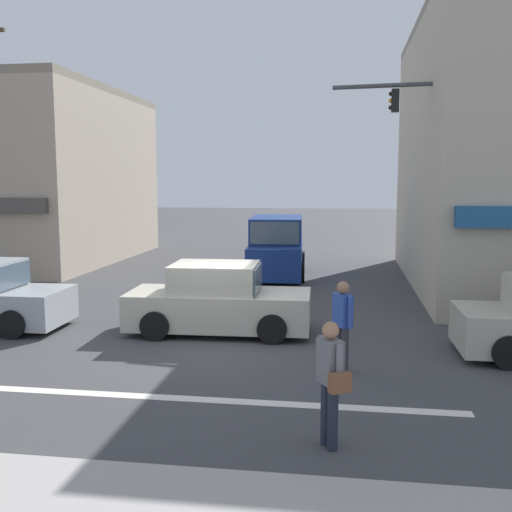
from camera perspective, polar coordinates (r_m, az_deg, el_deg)
The scene contains 8 objects.
ground_plane at distance 13.11m, azimuth -3.14°, elevation -8.03°, with size 120.00×120.00×0.00m, color #3D3D3F.
lane_marking_stripe at distance 9.86m, azimuth -7.32°, elevation -13.28°, with size 9.00×0.24×0.01m, color silver.
street_tree at distance 20.83m, azimuth 22.16°, elevation 8.79°, with size 3.43×3.43×5.93m.
traffic_light_mast at distance 16.80m, azimuth 20.41°, elevation 9.28°, with size 4.86×0.74×6.20m.
sedan_crossing_center at distance 13.64m, azimuth -3.59°, elevation -4.35°, with size 4.16×2.00×1.58m.
van_approaching_near at distance 21.71m, azimuth 1.97°, elevation 0.80°, with size 2.27×4.71×2.11m.
pedestrian_foreground_with_bag at distance 7.87m, azimuth 7.12°, elevation -11.37°, with size 0.47×0.67×1.67m.
pedestrian_mid_crossing at distance 10.86m, azimuth 8.24°, elevation -6.16°, with size 0.38×0.49×1.67m.
Camera 1 is at (2.55, -12.38, 3.46)m, focal length 42.00 mm.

